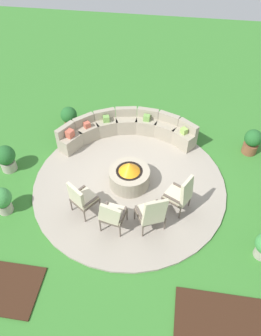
# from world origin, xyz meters

# --- Properties ---
(ground_plane) EXTENTS (24.00, 24.00, 0.00)m
(ground_plane) POSITION_xyz_m (0.00, 0.00, 0.00)
(ground_plane) COLOR #387A2D
(patio_circle) EXTENTS (5.23, 5.23, 0.06)m
(patio_circle) POSITION_xyz_m (0.00, 0.00, 0.03)
(patio_circle) COLOR #9E9384
(patio_circle) RESTS_ON ground_plane
(mulch_bed_right) EXTENTS (1.85, 1.15, 0.04)m
(mulch_bed_right) POSITION_xyz_m (2.35, -3.30, 0.02)
(mulch_bed_right) COLOR #382114
(mulch_bed_right) RESTS_ON ground_plane
(fire_pit) EXTENTS (1.10, 1.10, 0.76)m
(fire_pit) POSITION_xyz_m (0.00, 0.00, 0.36)
(fire_pit) COLOR #9E937F
(fire_pit) RESTS_ON patio_circle
(curved_stone_bench) EXTENTS (4.10, 1.78, 0.78)m
(curved_stone_bench) POSITION_xyz_m (-0.38, 1.89, 0.38)
(curved_stone_bench) COLOR #9E937F
(curved_stone_bench) RESTS_ON patio_circle
(lounge_chair_front_left) EXTENTS (0.76, 0.78, 1.09)m
(lounge_chair_front_left) POSITION_xyz_m (-1.00, -1.13, 0.62)
(lounge_chair_front_left) COLOR brown
(lounge_chair_front_left) RESTS_ON patio_circle
(lounge_chair_front_right) EXTENTS (0.64, 0.64, 1.05)m
(lounge_chair_front_right) POSITION_xyz_m (-0.17, -1.49, 0.60)
(lounge_chair_front_right) COLOR brown
(lounge_chair_front_right) RESTS_ON patio_circle
(lounge_chair_back_left) EXTENTS (0.81, 0.82, 1.15)m
(lounge_chair_back_left) POSITION_xyz_m (0.73, -1.33, 0.63)
(lounge_chair_back_left) COLOR brown
(lounge_chair_back_left) RESTS_ON patio_circle
(lounge_chair_back_right) EXTENTS (0.76, 0.74, 1.14)m
(lounge_chair_back_right) POSITION_xyz_m (1.36, -0.66, 0.63)
(lounge_chair_back_right) COLOR brown
(lounge_chair_back_right) RESTS_ON patio_circle
(potted_plant_0) EXTENTS (0.52, 0.52, 0.77)m
(potted_plant_0) POSITION_xyz_m (-2.98, -1.34, 0.43)
(potted_plant_0) COLOR #A89E8E
(potted_plant_0) RESTS_ON ground_plane
(potted_plant_2) EXTENTS (0.52, 0.52, 0.69)m
(potted_plant_2) POSITION_xyz_m (-2.32, 2.28, 0.38)
(potted_plant_2) COLOR brown
(potted_plant_2) RESTS_ON ground_plane
(potted_plant_4) EXTENTS (0.50, 0.50, 0.81)m
(potted_plant_4) POSITION_xyz_m (3.37, 1.85, 0.44)
(potted_plant_4) COLOR brown
(potted_plant_4) RESTS_ON ground_plane
(potted_plant_5) EXTENTS (0.56, 0.56, 0.82)m
(potted_plant_5) POSITION_xyz_m (-3.49, 0.07, 0.45)
(potted_plant_5) COLOR #A89E8E
(potted_plant_5) RESTS_ON ground_plane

